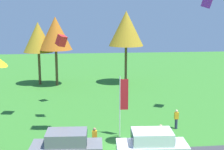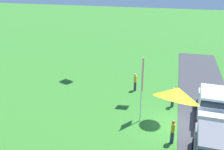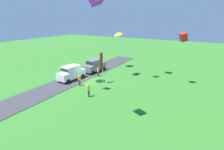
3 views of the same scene
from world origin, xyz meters
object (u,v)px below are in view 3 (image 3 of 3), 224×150
Objects in this scene: car_suv_far_end at (94,65)px; flag_banner at (102,63)px; person_watching_sky at (79,80)px; car_suv_mid_row at (71,72)px; kite_delta_near_flag at (118,34)px; kite_box_over_trees at (184,37)px; person_on_lawn at (98,72)px; person_beside_suv at (89,90)px.

flag_banner is (4.32, 4.56, 1.87)m from car_suv_far_end.
person_watching_sky is 4.10m from flag_banner.
car_suv_mid_row is 3.01× the size of kite_delta_near_flag.
kite_delta_near_flag is (-10.10, 2.86, 5.41)m from car_suv_mid_row.
person_on_lawn is at bearing -77.40° from kite_box_over_trees.
person_on_lawn is at bearing -135.25° from flag_banner.
flag_banner is at bearing 13.89° from kite_delta_near_flag.
flag_banner is at bearing -166.32° from person_beside_suv.
kite_box_over_trees reaches higher than flag_banner.
car_suv_far_end is 6.55m from flag_banner.
kite_delta_near_flag reaches higher than person_on_lawn.
car_suv_mid_row reaches higher than person_watching_sky.
person_watching_sky is 12.86m from kite_delta_near_flag.
person_watching_sky is at bearing -123.97° from person_beside_suv.
kite_box_over_trees is at bearing 93.37° from car_suv_far_end.
person_on_lawn is 0.34× the size of flag_banner.
car_suv_far_end and car_suv_mid_row have the same top height.
kite_box_over_trees is (-7.72, 12.35, 6.15)m from person_watching_sky.
kite_box_over_trees is at bearing 73.08° from kite_delta_near_flag.
person_on_lawn is 1.09× the size of kite_delta_near_flag.
car_suv_far_end is at bearing -148.00° from person_beside_suv.
person_watching_sky is at bearing 18.43° from car_suv_far_end.
person_on_lawn is (1.92, 2.18, -0.42)m from car_suv_far_end.
kite_delta_near_flag is (-4.60, 2.35, 5.41)m from car_suv_far_end.
kite_box_over_trees is at bearing 112.79° from car_suv_mid_row.
car_suv_far_end is at bearing -131.44° from person_on_lawn.
kite_delta_near_flag reaches higher than person_beside_suv.
kite_box_over_trees is (-5.19, 10.08, 3.87)m from flag_banner.
kite_delta_near_flag is at bearing -106.92° from kite_box_over_trees.
kite_box_over_trees is (-0.86, 14.64, 5.73)m from car_suv_far_end.
kite_box_over_trees is at bearing 102.60° from person_on_lawn.
kite_box_over_trees is at bearing 117.22° from flag_banner.
person_beside_suv is 1.51× the size of kite_box_over_trees.
flag_banner is 4.40× the size of kite_box_over_trees.
flag_banner reaches higher than person_beside_suv.
car_suv_mid_row is at bearing -115.82° from person_watching_sky.
kite_delta_near_flag is at bearing 178.47° from person_on_lawn.
person_on_lawn is 14.17m from kite_box_over_trees.
kite_box_over_trees reaches higher than person_beside_suv.
flag_banner reaches higher than person_watching_sky.
car_suv_mid_row is at bearing -67.21° from kite_box_over_trees.
kite_box_over_trees reaches higher than person_on_lawn.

